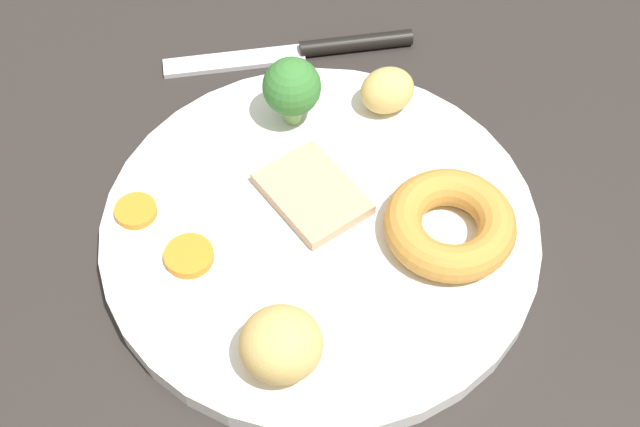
{
  "coord_description": "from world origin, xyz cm",
  "views": [
    {
      "loc": [
        -29.75,
        3.99,
        48.67
      ],
      "look_at": [
        0.9,
        -2.82,
        6.0
      ],
      "focal_mm": 48.39,
      "sensor_mm": 36.0,
      "label": 1
    }
  ],
  "objects_px": {
    "roast_potato_left": "(281,344)",
    "roast_potato_right": "(387,90)",
    "broccoli_floret": "(292,88)",
    "knife": "(313,50)",
    "yorkshire_pudding": "(450,224)",
    "carrot_coin_front": "(189,257)",
    "dinner_plate": "(320,229)",
    "carrot_coin_back": "(136,211)",
    "meat_slice_main": "(312,193)"
  },
  "relations": [
    {
      "from": "knife",
      "to": "roast_potato_right",
      "type": "bearing_deg",
      "value": 118.13
    },
    {
      "from": "dinner_plate",
      "to": "roast_potato_right",
      "type": "xyz_separation_m",
      "value": [
        0.09,
        -0.07,
        0.02
      ]
    },
    {
      "from": "meat_slice_main",
      "to": "broccoli_floret",
      "type": "height_order",
      "value": "broccoli_floret"
    },
    {
      "from": "broccoli_floret",
      "to": "knife",
      "type": "relative_size",
      "value": 0.27
    },
    {
      "from": "roast_potato_right",
      "to": "carrot_coin_back",
      "type": "height_order",
      "value": "roast_potato_right"
    },
    {
      "from": "dinner_plate",
      "to": "yorkshire_pudding",
      "type": "distance_m",
      "value": 0.08
    },
    {
      "from": "meat_slice_main",
      "to": "knife",
      "type": "distance_m",
      "value": 0.15
    },
    {
      "from": "meat_slice_main",
      "to": "yorkshire_pudding",
      "type": "distance_m",
      "value": 0.09
    },
    {
      "from": "yorkshire_pudding",
      "to": "roast_potato_right",
      "type": "bearing_deg",
      "value": 4.32
    },
    {
      "from": "broccoli_floret",
      "to": "yorkshire_pudding",
      "type": "bearing_deg",
      "value": -147.5
    },
    {
      "from": "yorkshire_pudding",
      "to": "carrot_coin_back",
      "type": "xyz_separation_m",
      "value": [
        0.06,
        0.19,
        -0.01
      ]
    },
    {
      "from": "meat_slice_main",
      "to": "yorkshire_pudding",
      "type": "xyz_separation_m",
      "value": [
        -0.05,
        -0.08,
        0.01
      ]
    },
    {
      "from": "roast_potato_left",
      "to": "roast_potato_right",
      "type": "height_order",
      "value": "roast_potato_left"
    },
    {
      "from": "roast_potato_left",
      "to": "roast_potato_right",
      "type": "bearing_deg",
      "value": -31.48
    },
    {
      "from": "broccoli_floret",
      "to": "knife",
      "type": "height_order",
      "value": "broccoli_floret"
    },
    {
      "from": "meat_slice_main",
      "to": "broccoli_floret",
      "type": "distance_m",
      "value": 0.07
    },
    {
      "from": "roast_potato_left",
      "to": "knife",
      "type": "bearing_deg",
      "value": -15.95
    },
    {
      "from": "knife",
      "to": "yorkshire_pudding",
      "type": "bearing_deg",
      "value": 106.28
    },
    {
      "from": "roast_potato_left",
      "to": "knife",
      "type": "relative_size",
      "value": 0.25
    },
    {
      "from": "meat_slice_main",
      "to": "roast_potato_left",
      "type": "bearing_deg",
      "value": 159.44
    },
    {
      "from": "knife",
      "to": "broccoli_floret",
      "type": "bearing_deg",
      "value": 71.38
    },
    {
      "from": "carrot_coin_front",
      "to": "roast_potato_left",
      "type": "bearing_deg",
      "value": -151.96
    },
    {
      "from": "yorkshire_pudding",
      "to": "broccoli_floret",
      "type": "bearing_deg",
      "value": 32.5
    },
    {
      "from": "yorkshire_pudding",
      "to": "carrot_coin_front",
      "type": "xyz_separation_m",
      "value": [
        0.02,
        0.16,
        -0.01
      ]
    },
    {
      "from": "roast_potato_left",
      "to": "carrot_coin_back",
      "type": "height_order",
      "value": "roast_potato_left"
    },
    {
      "from": "roast_potato_right",
      "to": "carrot_coin_back",
      "type": "bearing_deg",
      "value": 107.26
    },
    {
      "from": "yorkshire_pudding",
      "to": "roast_potato_left",
      "type": "distance_m",
      "value": 0.13
    },
    {
      "from": "dinner_plate",
      "to": "roast_potato_right",
      "type": "relative_size",
      "value": 7.24
    },
    {
      "from": "dinner_plate",
      "to": "knife",
      "type": "distance_m",
      "value": 0.17
    },
    {
      "from": "yorkshire_pudding",
      "to": "broccoli_floret",
      "type": "height_order",
      "value": "broccoli_floret"
    },
    {
      "from": "roast_potato_left",
      "to": "knife",
      "type": "xyz_separation_m",
      "value": [
        0.25,
        -0.07,
        -0.03
      ]
    },
    {
      "from": "carrot_coin_front",
      "to": "knife",
      "type": "relative_size",
      "value": 0.16
    },
    {
      "from": "dinner_plate",
      "to": "knife",
      "type": "bearing_deg",
      "value": -10.63
    },
    {
      "from": "roast_potato_right",
      "to": "carrot_coin_front",
      "type": "height_order",
      "value": "roast_potato_right"
    },
    {
      "from": "dinner_plate",
      "to": "yorkshire_pudding",
      "type": "relative_size",
      "value": 3.39
    },
    {
      "from": "dinner_plate",
      "to": "meat_slice_main",
      "type": "xyz_separation_m",
      "value": [
        0.02,
        0.0,
        0.01
      ]
    },
    {
      "from": "roast_potato_left",
      "to": "carrot_coin_front",
      "type": "distance_m",
      "value": 0.09
    },
    {
      "from": "dinner_plate",
      "to": "roast_potato_left",
      "type": "xyz_separation_m",
      "value": [
        -0.09,
        0.04,
        0.03
      ]
    },
    {
      "from": "roast_potato_left",
      "to": "broccoli_floret",
      "type": "distance_m",
      "value": 0.18
    },
    {
      "from": "meat_slice_main",
      "to": "carrot_coin_back",
      "type": "xyz_separation_m",
      "value": [
        0.01,
        0.11,
        -0.0
      ]
    },
    {
      "from": "carrot_coin_back",
      "to": "knife",
      "type": "distance_m",
      "value": 0.19
    },
    {
      "from": "knife",
      "to": "dinner_plate",
      "type": "bearing_deg",
      "value": 82.61
    },
    {
      "from": "roast_potato_left",
      "to": "roast_potato_right",
      "type": "xyz_separation_m",
      "value": [
        0.18,
        -0.11,
        -0.0
      ]
    },
    {
      "from": "broccoli_floret",
      "to": "roast_potato_right",
      "type": "bearing_deg",
      "value": -91.85
    },
    {
      "from": "roast_potato_left",
      "to": "dinner_plate",
      "type": "bearing_deg",
      "value": -25.1
    },
    {
      "from": "yorkshire_pudding",
      "to": "carrot_coin_front",
      "type": "distance_m",
      "value": 0.16
    },
    {
      "from": "meat_slice_main",
      "to": "roast_potato_right",
      "type": "height_order",
      "value": "roast_potato_right"
    },
    {
      "from": "roast_potato_right",
      "to": "dinner_plate",
      "type": "bearing_deg",
      "value": 142.87
    },
    {
      "from": "broccoli_floret",
      "to": "knife",
      "type": "xyz_separation_m",
      "value": [
        0.07,
        -0.03,
        -0.04
      ]
    },
    {
      "from": "roast_potato_right",
      "to": "meat_slice_main",
      "type": "bearing_deg",
      "value": 135.02
    }
  ]
}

